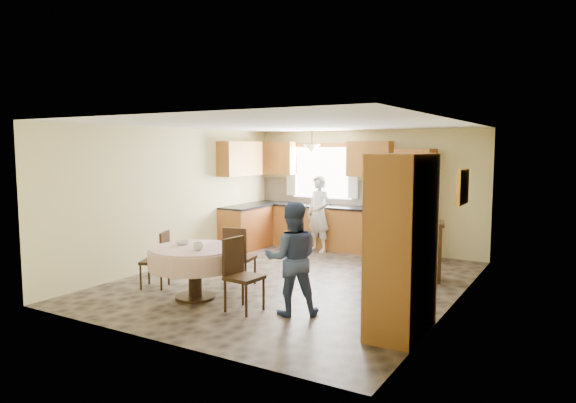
# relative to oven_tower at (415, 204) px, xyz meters

# --- Properties ---
(floor) EXTENTS (5.00, 6.00, 0.01)m
(floor) POSITION_rel_oven_tower_xyz_m (-1.15, -2.69, -1.06)
(floor) COLOR #6B5B4B
(floor) RESTS_ON ground
(ceiling) EXTENTS (5.00, 6.00, 0.01)m
(ceiling) POSITION_rel_oven_tower_xyz_m (-1.15, -2.69, 1.44)
(ceiling) COLOR white
(ceiling) RESTS_ON wall_back
(wall_back) EXTENTS (5.00, 0.02, 2.50)m
(wall_back) POSITION_rel_oven_tower_xyz_m (-1.15, 0.31, 0.19)
(wall_back) COLOR beige
(wall_back) RESTS_ON floor
(wall_front) EXTENTS (5.00, 0.02, 2.50)m
(wall_front) POSITION_rel_oven_tower_xyz_m (-1.15, -5.69, 0.19)
(wall_front) COLOR beige
(wall_front) RESTS_ON floor
(wall_left) EXTENTS (0.02, 6.00, 2.50)m
(wall_left) POSITION_rel_oven_tower_xyz_m (-3.65, -2.69, 0.19)
(wall_left) COLOR beige
(wall_left) RESTS_ON floor
(wall_right) EXTENTS (0.02, 6.00, 2.50)m
(wall_right) POSITION_rel_oven_tower_xyz_m (1.35, -2.69, 0.19)
(wall_right) COLOR beige
(wall_right) RESTS_ON floor
(window) EXTENTS (1.40, 0.03, 1.10)m
(window) POSITION_rel_oven_tower_xyz_m (-2.15, 0.29, 0.54)
(window) COLOR white
(window) RESTS_ON wall_back
(curtain_left) EXTENTS (0.22, 0.02, 1.15)m
(curtain_left) POSITION_rel_oven_tower_xyz_m (-2.90, 0.24, 0.59)
(curtain_left) COLOR white
(curtain_left) RESTS_ON wall_back
(curtain_right) EXTENTS (0.22, 0.02, 1.15)m
(curtain_right) POSITION_rel_oven_tower_xyz_m (-1.40, 0.24, 0.59)
(curtain_right) COLOR white
(curtain_right) RESTS_ON wall_back
(base_cab_back) EXTENTS (3.30, 0.60, 0.88)m
(base_cab_back) POSITION_rel_oven_tower_xyz_m (-2.00, 0.01, -0.62)
(base_cab_back) COLOR #AB722D
(base_cab_back) RESTS_ON floor
(counter_back) EXTENTS (3.30, 0.64, 0.04)m
(counter_back) POSITION_rel_oven_tower_xyz_m (-2.00, 0.01, -0.16)
(counter_back) COLOR black
(counter_back) RESTS_ON base_cab_back
(base_cab_left) EXTENTS (0.60, 1.20, 0.88)m
(base_cab_left) POSITION_rel_oven_tower_xyz_m (-3.35, -0.89, -0.62)
(base_cab_left) COLOR #AB722D
(base_cab_left) RESTS_ON floor
(counter_left) EXTENTS (0.64, 1.20, 0.04)m
(counter_left) POSITION_rel_oven_tower_xyz_m (-3.35, -0.89, -0.16)
(counter_left) COLOR black
(counter_left) RESTS_ON base_cab_left
(backsplash) EXTENTS (3.30, 0.02, 0.55)m
(backsplash) POSITION_rel_oven_tower_xyz_m (-2.00, 0.30, 0.12)
(backsplash) COLOR #CBB28F
(backsplash) RESTS_ON wall_back
(wall_cab_left) EXTENTS (0.85, 0.33, 0.72)m
(wall_cab_left) POSITION_rel_oven_tower_xyz_m (-3.20, 0.15, 0.85)
(wall_cab_left) COLOR #B6762D
(wall_cab_left) RESTS_ON wall_back
(wall_cab_right) EXTENTS (0.90, 0.33, 0.72)m
(wall_cab_right) POSITION_rel_oven_tower_xyz_m (-1.00, 0.15, 0.85)
(wall_cab_right) COLOR #B6762D
(wall_cab_right) RESTS_ON wall_back
(wall_cab_side) EXTENTS (0.33, 1.20, 0.72)m
(wall_cab_side) POSITION_rel_oven_tower_xyz_m (-3.48, -0.89, 0.85)
(wall_cab_side) COLOR #B6762D
(wall_cab_side) RESTS_ON wall_left
(oven_tower) EXTENTS (0.66, 0.62, 2.12)m
(oven_tower) POSITION_rel_oven_tower_xyz_m (0.00, 0.00, 0.00)
(oven_tower) COLOR #AB722D
(oven_tower) RESTS_ON floor
(oven_upper) EXTENTS (0.56, 0.01, 0.45)m
(oven_upper) POSITION_rel_oven_tower_xyz_m (0.00, -0.31, 0.19)
(oven_upper) COLOR black
(oven_upper) RESTS_ON oven_tower
(oven_lower) EXTENTS (0.56, 0.01, 0.45)m
(oven_lower) POSITION_rel_oven_tower_xyz_m (0.00, -0.31, -0.31)
(oven_lower) COLOR black
(oven_lower) RESTS_ON oven_tower
(pendant) EXTENTS (0.36, 0.36, 0.18)m
(pendant) POSITION_rel_oven_tower_xyz_m (-2.15, -0.19, 1.06)
(pendant) COLOR beige
(pendant) RESTS_ON ceiling
(sideboard) EXTENTS (1.34, 0.82, 0.90)m
(sideboard) POSITION_rel_oven_tower_xyz_m (0.31, -1.61, -0.61)
(sideboard) COLOR #38230F
(sideboard) RESTS_ON floor
(space_heater) EXTENTS (0.45, 0.34, 0.57)m
(space_heater) POSITION_rel_oven_tower_xyz_m (0.36, -2.28, -0.77)
(space_heater) COLOR black
(space_heater) RESTS_ON floor
(cupboard) EXTENTS (0.54, 1.09, 2.07)m
(cupboard) POSITION_rel_oven_tower_xyz_m (1.07, -4.06, -0.02)
(cupboard) COLOR #AB722D
(cupboard) RESTS_ON floor
(dining_table) EXTENTS (1.30, 1.30, 0.74)m
(dining_table) POSITION_rel_oven_tower_xyz_m (-1.89, -4.22, -0.49)
(dining_table) COLOR #38230F
(dining_table) RESTS_ON floor
(chair_left) EXTENTS (0.49, 0.49, 0.87)m
(chair_left) POSITION_rel_oven_tower_xyz_m (-2.74, -4.06, -0.58)
(chair_left) COLOR #38230F
(chair_left) RESTS_ON floor
(chair_back) EXTENTS (0.47, 0.47, 0.94)m
(chair_back) POSITION_rel_oven_tower_xyz_m (-1.72, -3.42, -0.54)
(chair_back) COLOR #38230F
(chair_back) RESTS_ON floor
(chair_right) EXTENTS (0.45, 0.45, 0.96)m
(chair_right) POSITION_rel_oven_tower_xyz_m (-1.03, -4.33, -0.53)
(chair_right) COLOR #38230F
(chair_right) RESTS_ON floor
(framed_picture) EXTENTS (0.06, 0.61, 0.51)m
(framed_picture) POSITION_rel_oven_tower_xyz_m (1.32, -2.12, 0.52)
(framed_picture) COLOR gold
(framed_picture) RESTS_ON wall_right
(microwave) EXTENTS (0.57, 0.43, 0.29)m
(microwave) POSITION_rel_oven_tower_xyz_m (-0.69, -0.04, 0.01)
(microwave) COLOR silver
(microwave) RESTS_ON counter_back
(person_sink) EXTENTS (0.66, 0.53, 1.58)m
(person_sink) POSITION_rel_oven_tower_xyz_m (-1.88, -0.39, -0.27)
(person_sink) COLOR silver
(person_sink) RESTS_ON floor
(person_dining) EXTENTS (0.89, 0.85, 1.46)m
(person_dining) POSITION_rel_oven_tower_xyz_m (-0.35, -4.12, -0.33)
(person_dining) COLOR #374A79
(person_dining) RESTS_ON floor
(bowl_sideboard) EXTENTS (0.25, 0.25, 0.05)m
(bowl_sideboard) POSITION_rel_oven_tower_xyz_m (0.01, -1.61, -0.14)
(bowl_sideboard) COLOR #B2B2B2
(bowl_sideboard) RESTS_ON sideboard
(bottle_sideboard) EXTENTS (0.14, 0.14, 0.30)m
(bottle_sideboard) POSITION_rel_oven_tower_xyz_m (0.73, -1.61, -0.01)
(bottle_sideboard) COLOR silver
(bottle_sideboard) RESTS_ON sideboard
(cup_table) EXTENTS (0.15, 0.15, 0.11)m
(cup_table) POSITION_rel_oven_tower_xyz_m (-1.70, -4.35, -0.27)
(cup_table) COLOR #B2B2B2
(cup_table) RESTS_ON dining_table
(bowl_table) EXTENTS (0.25, 0.25, 0.06)m
(bowl_table) POSITION_rel_oven_tower_xyz_m (-2.16, -4.15, -0.29)
(bowl_table) COLOR #B2B2B2
(bowl_table) RESTS_ON dining_table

